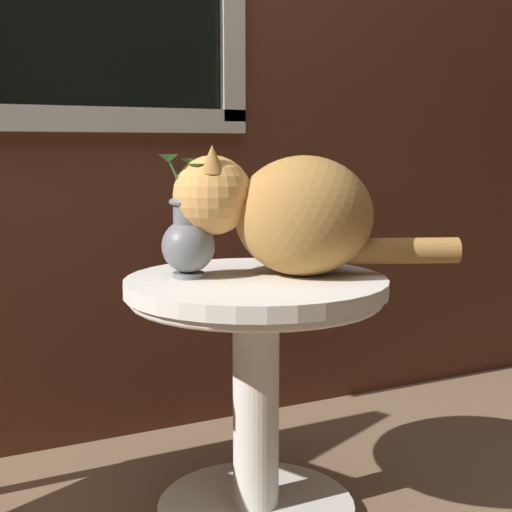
# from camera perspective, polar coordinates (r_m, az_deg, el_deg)

# --- Properties ---
(wicker_side_table) EXTENTS (0.60, 0.60, 0.57)m
(wicker_side_table) POSITION_cam_1_polar(r_m,az_deg,el_deg) (1.69, 0.00, -7.78)
(wicker_side_table) COLOR silver
(wicker_side_table) RESTS_ON ground_plane
(cat) EXTENTS (0.63, 0.38, 0.30)m
(cat) POSITION_cam_1_polar(r_m,az_deg,el_deg) (1.66, 2.61, 3.42)
(cat) COLOR #AD7A3D
(cat) RESTS_ON wicker_side_table
(pewter_vase_with_ivy) EXTENTS (0.12, 0.12, 0.28)m
(pewter_vase_with_ivy) POSITION_cam_1_polar(r_m,az_deg,el_deg) (1.64, -5.34, 1.46)
(pewter_vase_with_ivy) COLOR slate
(pewter_vase_with_ivy) RESTS_ON wicker_side_table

